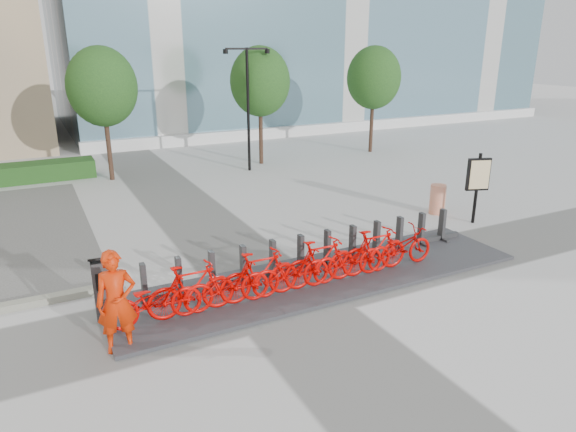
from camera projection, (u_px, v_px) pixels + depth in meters
name	position (u px, v px, depth m)	size (l,w,h in m)	color
ground	(278.00, 296.00, 10.92)	(120.00, 120.00, 0.00)	silver
hedge_b	(12.00, 174.00, 19.81)	(6.00, 1.20, 0.70)	#254820
tree_1	(102.00, 87.00, 19.28)	(2.60, 2.60, 5.10)	black
tree_2	(260.00, 82.00, 22.08)	(2.60, 2.60, 5.10)	black
tree_3	(374.00, 78.00, 24.67)	(2.60, 2.60, 5.10)	black
streetlamp	(248.00, 95.00, 20.95)	(2.00, 0.20, 5.00)	black
dock_pad	(323.00, 277.00, 11.72)	(9.60, 2.40, 0.08)	#37373B
dock_rail_posts	(316.00, 251.00, 12.00)	(8.02, 0.50, 0.85)	#303032
bike_0	(154.00, 300.00, 9.58)	(0.63, 1.81, 0.95)	#D60300
bike_1	(191.00, 289.00, 9.87)	(0.50, 1.75, 1.05)	#D60300
bike_2	(227.00, 284.00, 10.20)	(0.63, 1.81, 0.95)	#D60300
bike_3	(260.00, 275.00, 10.49)	(0.50, 1.75, 1.05)	#D60300
bike_4	(291.00, 270.00, 10.82)	(0.63, 1.81, 0.95)	#D60300
bike_5	(320.00, 262.00, 11.12)	(0.50, 1.75, 1.05)	#D60300
bike_6	(348.00, 258.00, 11.44)	(0.63, 1.81, 0.95)	#D60300
bike_7	(375.00, 251.00, 11.74)	(0.50, 1.75, 1.05)	#D60300
bike_8	(400.00, 247.00, 12.06)	(0.63, 1.81, 0.95)	#D60300
kiosk	(103.00, 288.00, 9.68)	(0.42, 0.36, 1.31)	#303032
worker_red	(117.00, 302.00, 8.71)	(0.67, 0.44, 1.85)	red
construction_barrel	(438.00, 199.00, 16.15)	(0.49, 0.49, 0.93)	#F14D11
map_sign	(478.00, 177.00, 15.00)	(0.69, 0.32, 2.12)	black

